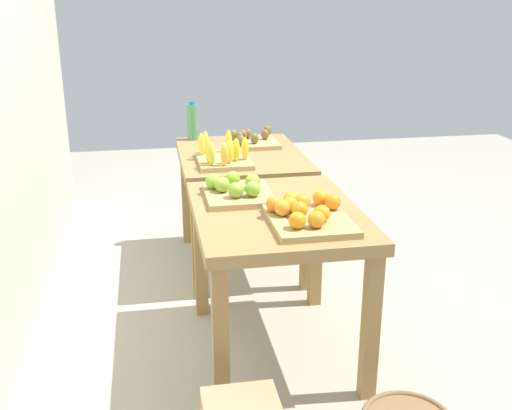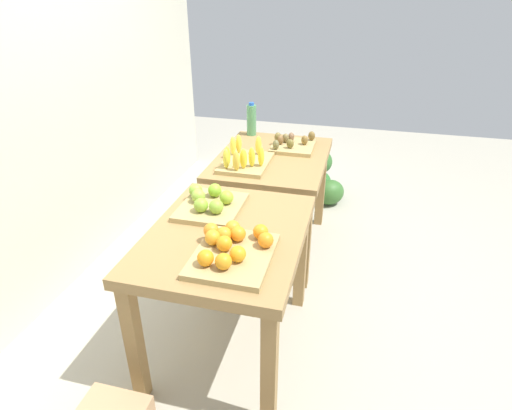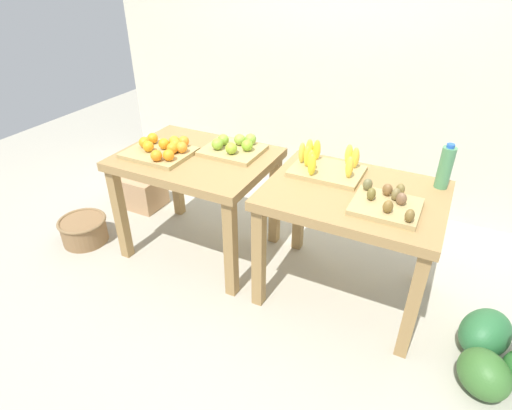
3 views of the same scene
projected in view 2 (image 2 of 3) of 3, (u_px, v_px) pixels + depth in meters
The scene contains 10 objects.
ground_plane at pixel (254, 286), 3.05m from camera, with size 8.00×8.00×0.00m, color #A9A392.
back_wall at pixel (45, 61), 2.65m from camera, with size 4.40×0.12×3.00m, color beige.
display_table_left at pixel (227, 250), 2.26m from camera, with size 1.04×0.80×0.79m.
display_table_right at pixel (272, 170), 3.22m from camera, with size 1.04×0.80×0.79m.
orange_bin at pixel (232, 248), 1.99m from camera, with size 0.44×0.38×0.11m.
apple_bin at pixel (210, 203), 2.40m from camera, with size 0.40×0.35×0.11m.
banana_crate at pixel (244, 159), 2.97m from camera, with size 0.44×0.32×0.17m.
kiwi_bin at pixel (292, 144), 3.30m from camera, with size 0.36×0.33×0.10m.
water_bottle at pixel (251, 120), 3.54m from camera, with size 0.08×0.08×0.28m.
watermelon_pile at pixel (316, 183), 4.22m from camera, with size 0.56×0.69×0.45m.
Camera 2 is at (-2.35, -0.62, 1.93)m, focal length 29.67 mm.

